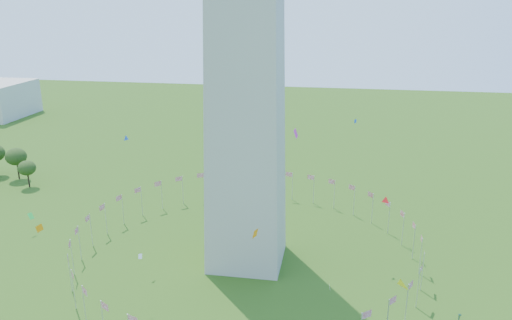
{
  "coord_description": "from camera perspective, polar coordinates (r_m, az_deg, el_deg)",
  "views": [
    {
      "loc": [
        19.98,
        -55.46,
        60.04
      ],
      "look_at": [
        4.68,
        35.0,
        30.33
      ],
      "focal_mm": 35.0,
      "sensor_mm": 36.0,
      "label": 1
    }
  ],
  "objects": [
    {
      "name": "flag_ring",
      "position": [
        120.85,
        -1.02,
        -9.42
      ],
      "size": [
        80.24,
        80.24,
        9.0
      ],
      "color": "silver",
      "rests_on": "ground"
    },
    {
      "name": "kites_aloft",
      "position": [
        91.11,
        1.86,
        -9.14
      ],
      "size": [
        113.31,
        69.58,
        32.78
      ],
      "color": "yellow",
      "rests_on": "ground"
    }
  ]
}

